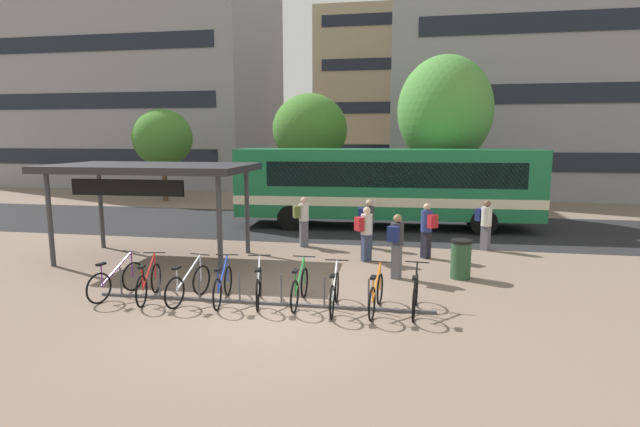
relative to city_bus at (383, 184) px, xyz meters
The scene contains 27 objects.
ground 10.93m from the city_bus, 99.58° to the right, with size 200.00×200.00×0.00m, color #7A6656.
bus_lane_asphalt 2.52m from the city_bus, behind, with size 80.00×7.20×0.01m, color #232326.
city_bus is the anchor object (origin of this frame).
bike_rack 10.32m from the city_bus, 102.40° to the right, with size 7.66×0.19×0.70m.
parked_bicycle_purple_0 11.59m from the city_bus, 119.19° to the right, with size 0.59×1.69×0.99m.
parked_bicycle_red_1 11.25m from the city_bus, 115.32° to the right, with size 0.55×1.70×0.99m.
parked_bicycle_silver_2 10.84m from the city_bus, 110.88° to the right, with size 0.52×1.71×0.99m.
parked_bicycle_blue_3 10.53m from the city_bus, 106.96° to the right, with size 0.52×1.71×0.99m.
parked_bicycle_silver_4 10.24m from the city_bus, 102.75° to the right, with size 0.61×1.68×0.99m.
parked_bicycle_green_5 10.02m from the city_bus, 97.65° to the right, with size 0.52×1.72×0.99m.
parked_bicycle_white_6 10.14m from the city_bus, 92.94° to the right, with size 0.52×1.72×0.99m.
parked_bicycle_orange_7 10.11m from the city_bus, 87.88° to the right, with size 0.52×1.72×0.99m.
parked_bicycle_black_8 10.06m from the city_bus, 83.19° to the right, with size 0.52×1.72×0.99m.
transit_shelter 9.35m from the city_bus, 134.49° to the right, with size 5.91×3.35×2.88m.
commuter_navy_pack_0 7.48m from the city_bus, 84.46° to the right, with size 0.48×0.60×1.70m.
commuter_red_pack_1 5.35m from the city_bus, 72.55° to the right, with size 0.58×0.59×1.70m.
commuter_red_pack_2 5.80m from the city_bus, 92.26° to the right, with size 0.60×0.56×1.64m.
commuter_olive_pack_3 4.87m from the city_bus, 121.12° to the right, with size 0.60×0.51×1.68m.
commuter_navy_pack_4 4.04m from the city_bus, 94.46° to the right, with size 0.52×0.34×1.63m.
commuter_navy_pack_5 5.06m from the city_bus, 45.58° to the right, with size 0.60×0.57×1.65m.
trash_bin 7.55m from the city_bus, 71.30° to the right, with size 0.55×0.55×1.03m.
street_tree_0 5.25m from the city_bus, 53.04° to the left, with size 4.28×4.28×7.35m.
street_tree_1 14.52m from the city_bus, 154.01° to the left, with size 3.38×3.38×5.27m.
street_tree_2 7.48m from the city_bus, 126.13° to the left, with size 3.95×3.95×5.97m.
building_left_wing 28.93m from the city_bus, 139.44° to the left, with size 21.36×13.18×19.36m.
building_right_wing 22.76m from the city_bus, 53.04° to the left, with size 25.09×13.77×22.79m.
building_centre_block 35.28m from the city_bus, 91.19° to the left, with size 15.44×13.09×16.26m.
Camera 1 is at (2.75, -9.31, 3.67)m, focal length 27.39 mm.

